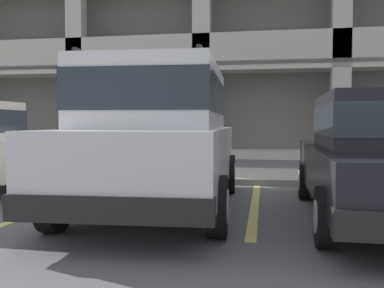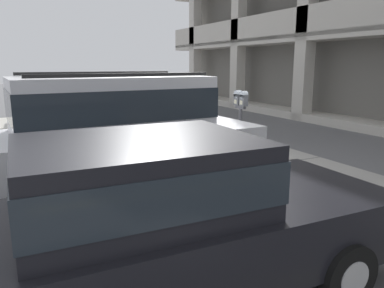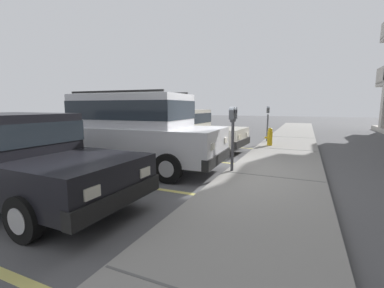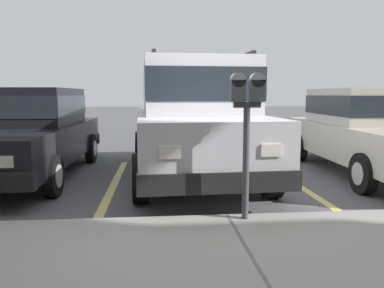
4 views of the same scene
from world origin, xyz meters
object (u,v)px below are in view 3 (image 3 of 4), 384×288
(silver_suv, at_px, (133,128))
(parking_meter_near, at_px, (233,124))
(red_sedan, at_px, (184,128))
(fire_hydrant, at_px, (270,137))
(parking_meter_far, at_px, (268,118))
(dark_hatchback, at_px, (15,156))

(silver_suv, relative_size, parking_meter_near, 3.17)
(red_sedan, height_order, fire_hydrant, red_sedan)
(silver_suv, height_order, parking_meter_far, silver_suv)
(red_sedan, bearing_deg, fire_hydrant, 121.52)
(dark_hatchback, height_order, fire_hydrant, dark_hatchback)
(parking_meter_near, relative_size, fire_hydrant, 2.19)
(parking_meter_near, height_order, parking_meter_far, parking_meter_far)
(parking_meter_near, xyz_separation_m, parking_meter_far, (-5.84, 0.02, -0.13))
(silver_suv, distance_m, red_sedan, 3.25)
(parking_meter_far, bearing_deg, red_sedan, -42.88)
(silver_suv, distance_m, fire_hydrant, 5.74)
(dark_hatchback, relative_size, fire_hydrant, 6.45)
(dark_hatchback, xyz_separation_m, fire_hydrant, (-7.77, 3.28, -0.36))
(fire_hydrant, bearing_deg, parking_meter_far, -167.73)
(parking_meter_far, distance_m, fire_hydrant, 1.45)
(parking_meter_far, bearing_deg, parking_meter_near, -0.24)
(parking_meter_near, height_order, fire_hydrant, parking_meter_near)
(dark_hatchback, distance_m, fire_hydrant, 8.44)
(parking_meter_far, relative_size, fire_hydrant, 2.20)
(red_sedan, bearing_deg, dark_hatchback, -0.40)
(dark_hatchback, height_order, parking_meter_far, parking_meter_far)
(silver_suv, xyz_separation_m, parking_meter_near, (-0.32, 2.63, 0.17))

